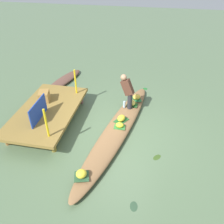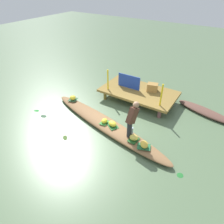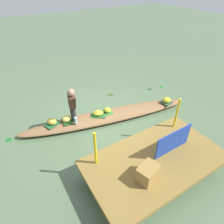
{
  "view_description": "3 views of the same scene",
  "coord_description": "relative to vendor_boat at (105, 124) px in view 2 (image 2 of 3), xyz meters",
  "views": [
    {
      "loc": [
        -5.36,
        -0.89,
        4.63
      ],
      "look_at": [
        0.47,
        0.26,
        0.43
      ],
      "focal_mm": 36.47,
      "sensor_mm": 36.0,
      "label": 1
    },
    {
      "loc": [
        3.27,
        -4.62,
        4.6
      ],
      "look_at": [
        0.05,
        0.37,
        0.45
      ],
      "focal_mm": 31.69,
      "sensor_mm": 36.0,
      "label": 2
    },
    {
      "loc": [
        2.54,
        4.35,
        3.96
      ],
      "look_at": [
        0.03,
        0.24,
        0.43
      ],
      "focal_mm": 31.35,
      "sensor_mm": 36.0,
      "label": 3
    }
  ],
  "objects": [
    {
      "name": "banana_bunch_3",
      "position": [
        0.34,
        -0.07,
        0.21
      ],
      "size": [
        0.37,
        0.31,
        0.17
      ],
      "primitive_type": "ellipsoid",
      "rotation": [
        0.0,
        0.0,
        2.86
      ],
      "color": "yellow",
      "rests_on": "vendor_boat"
    },
    {
      "name": "drifting_plant_2",
      "position": [
        -2.41,
        -0.8,
        -0.11
      ],
      "size": [
        0.27,
        0.2,
        0.01
      ],
      "primitive_type": "ellipsoid",
      "rotation": [
        0.0,
        0.0,
        0.11
      ],
      "color": "#2E4A32",
      "rests_on": "ground"
    },
    {
      "name": "banana_bunch_4",
      "position": [
        1.72,
        -0.4,
        0.21
      ],
      "size": [
        0.36,
        0.37,
        0.19
      ],
      "primitive_type": "ellipsoid",
      "rotation": [
        0.0,
        0.0,
        5.44
      ],
      "color": "gold",
      "rests_on": "vendor_boat"
    },
    {
      "name": "market_banner",
      "position": [
        -0.35,
        2.34,
        0.65
      ],
      "size": [
        1.04,
        0.05,
        0.6
      ],
      "primitive_type": "cube",
      "rotation": [
        0.0,
        0.0,
        0.02
      ],
      "color": "#1E3C9C",
      "rests_on": "dock_platform"
    },
    {
      "name": "banana_bunch_2",
      "position": [
        -2.02,
        0.51,
        0.21
      ],
      "size": [
        0.36,
        0.36,
        0.19
      ],
      "primitive_type": "ellipsoid",
      "rotation": [
        0.0,
        0.0,
        3.93
      ],
      "color": "yellow",
      "rests_on": "vendor_boat"
    },
    {
      "name": "leaf_mat_0",
      "position": [
        0.01,
        -0.07,
        0.12
      ],
      "size": [
        0.27,
        0.35,
        0.01
      ],
      "primitive_type": "cube",
      "rotation": [
        0.0,
        0.0,
        1.6
      ],
      "color": "#357E35",
      "rests_on": "vendor_boat"
    },
    {
      "name": "produce_crate",
      "position": [
        0.64,
        2.63,
        0.52
      ],
      "size": [
        0.51,
        0.43,
        0.34
      ],
      "primitive_type": "cube",
      "rotation": [
        0.0,
        0.0,
        0.29
      ],
      "color": "#A2773B",
      "rests_on": "dock_platform"
    },
    {
      "name": "drifting_plant_3",
      "position": [
        2.97,
        -0.65,
        -0.11
      ],
      "size": [
        0.24,
        0.24,
        0.01
      ],
      "primitive_type": "ellipsoid",
      "rotation": [
        0.0,
        0.0,
        2.72
      ],
      "color": "#1F6729",
      "rests_on": "ground"
    },
    {
      "name": "vendor_person",
      "position": [
        1.12,
        -0.13,
        0.81
      ],
      "size": [
        0.27,
        0.49,
        1.22
      ],
      "color": "#28282D",
      "rests_on": "vendor_boat"
    },
    {
      "name": "vendor_boat",
      "position": [
        0.0,
        0.0,
        0.0
      ],
      "size": [
        5.62,
        1.85,
        0.23
      ],
      "primitive_type": "ellipsoid",
      "rotation": [
        0.0,
        0.0,
        -0.2
      ],
      "color": "olive",
      "rests_on": "ground"
    },
    {
      "name": "railing_post_east",
      "position": [
        1.35,
        1.74,
        0.8
      ],
      "size": [
        0.06,
        0.06,
        0.9
      ],
      "primitive_type": "cylinder",
      "color": "yellow",
      "rests_on": "dock_platform"
    },
    {
      "name": "canal_water",
      "position": [
        0.0,
        0.0,
        -0.11
      ],
      "size": [
        40.0,
        40.0,
        0.0
      ],
      "primitive_type": "plane",
      "color": "#556D4C",
      "rests_on": "ground"
    },
    {
      "name": "leaf_mat_3",
      "position": [
        0.34,
        -0.07,
        0.12
      ],
      "size": [
        0.53,
        0.48,
        0.01
      ],
      "primitive_type": "cube",
      "rotation": [
        0.0,
        0.0,
        2.61
      ],
      "color": "#26632D",
      "rests_on": "vendor_boat"
    },
    {
      "name": "leaf_mat_4",
      "position": [
        1.72,
        -0.4,
        0.12
      ],
      "size": [
        0.48,
        0.42,
        0.01
      ],
      "primitive_type": "cube",
      "rotation": [
        0.0,
        0.0,
        0.36
      ],
      "color": "#246539",
      "rests_on": "vendor_boat"
    },
    {
      "name": "moored_boat",
      "position": [
        2.87,
        2.85,
        -0.03
      ],
      "size": [
        2.37,
        1.13,
        0.18
      ],
      "primitive_type": "ellipsoid",
      "rotation": [
        0.0,
        0.0,
        -0.26
      ],
      "color": "brown",
      "rests_on": "ground"
    },
    {
      "name": "dock_platform",
      "position": [
        0.15,
        2.34,
        0.29
      ],
      "size": [
        3.2,
        1.8,
        0.47
      ],
      "color": "olive",
      "rests_on": "ground"
    },
    {
      "name": "leaf_mat_1",
      "position": [
        1.3,
        -0.3,
        0.12
      ],
      "size": [
        0.31,
        0.4,
        0.01
      ],
      "primitive_type": "cube",
      "rotation": [
        0.0,
        0.0,
        1.47
      ],
      "color": "#1F4F20",
      "rests_on": "vendor_boat"
    },
    {
      "name": "leaf_mat_2",
      "position": [
        -2.02,
        0.51,
        0.12
      ],
      "size": [
        0.42,
        0.43,
        0.01
      ],
      "primitive_type": "cube",
      "rotation": [
        0.0,
        0.0,
        1.86
      ],
      "color": "#2A5032",
      "rests_on": "vendor_boat"
    },
    {
      "name": "drifting_plant_0",
      "position": [
        -2.95,
        -0.7,
        -0.11
      ],
      "size": [
        0.25,
        0.2,
        0.01
      ],
      "primitive_type": "ellipsoid",
      "rotation": [
        0.0,
        0.0,
        0.38
      ],
      "color": "#167622",
      "rests_on": "ground"
    },
    {
      "name": "banana_bunch_1",
      "position": [
        1.3,
        -0.3,
        0.21
      ],
      "size": [
        0.31,
        0.27,
        0.19
      ],
      "primitive_type": "ellipsoid",
      "rotation": [
        0.0,
        0.0,
        3.38
      ],
      "color": "#EACF53",
      "rests_on": "vendor_boat"
    },
    {
      "name": "drifting_plant_1",
      "position": [
        -0.82,
        -1.26,
        -0.11
      ],
      "size": [
        0.31,
        0.29,
        0.01
      ],
      "primitive_type": "ellipsoid",
      "rotation": [
        0.0,
        0.0,
        2.49
      ],
      "color": "#344F1D",
      "rests_on": "ground"
    },
    {
      "name": "banana_bunch_0",
      "position": [
        0.01,
        -0.07,
        0.19
      ],
      "size": [
        0.2,
        0.25,
        0.15
      ],
      "primitive_type": "ellipsoid",
      "rotation": [
        0.0,
        0.0,
        1.55
      ],
      "color": "yellow",
      "rests_on": "vendor_boat"
    },
    {
      "name": "water_bottle",
      "position": [
        1.11,
        -0.04,
        0.23
      ],
      "size": [
        0.08,
        0.08,
        0.24
      ],
      "primitive_type": "cylinder",
      "color": "silver",
      "rests_on": "vendor_boat"
    },
    {
      "name": "railing_post_west",
      "position": [
        -1.05,
        1.74,
        0.8
      ],
      "size": [
        0.06,
        0.06,
        0.9
      ],
      "primitive_type": "cylinder",
      "color": "yellow",
      "rests_on": "dock_platform"
    }
  ]
}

